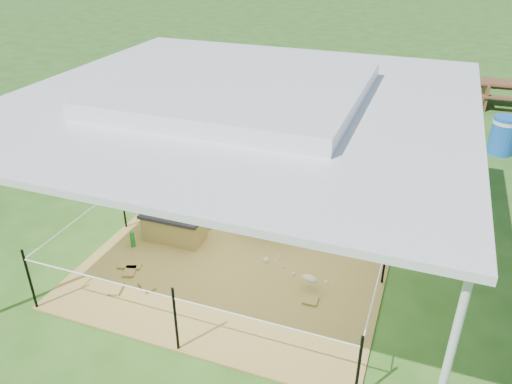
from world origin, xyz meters
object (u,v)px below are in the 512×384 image
(straw_bale, at_px, (174,228))
(green_bottle, at_px, (133,239))
(trash_barrel, at_px, (503,135))
(pony, at_px, (263,213))
(distant_person, at_px, (420,93))
(foal, at_px, (310,277))
(picnic_table_far, at_px, (511,95))
(woman, at_px, (176,186))
(picnic_table_near, at_px, (404,99))

(straw_bale, relative_size, green_bottle, 3.60)
(green_bottle, distance_m, trash_barrel, 8.74)
(pony, height_order, distant_person, distant_person)
(green_bottle, height_order, foal, foal)
(picnic_table_far, bearing_deg, woman, -123.93)
(trash_barrel, distance_m, picnic_table_near, 3.24)
(woman, distance_m, green_bottle, 1.20)
(green_bottle, height_order, pony, pony)
(woman, bearing_deg, foal, 77.33)
(foal, bearing_deg, trash_barrel, 77.62)
(pony, height_order, picnic_table_near, pony)
(picnic_table_far, bearing_deg, distant_person, -151.92)
(straw_bale, distance_m, pony, 1.52)
(foal, bearing_deg, green_bottle, -169.06)
(straw_bale, xyz_separation_m, trash_barrel, (5.42, 5.93, 0.20))
(picnic_table_near, bearing_deg, pony, -114.37)
(foal, xyz_separation_m, trash_barrel, (2.92, 6.44, 0.20))
(pony, distance_m, distant_person, 7.77)
(picnic_table_far, xyz_separation_m, distant_person, (-2.48, -1.50, 0.22))
(green_bottle, height_order, distant_person, distant_person)
(straw_bale, height_order, pony, pony)
(straw_bale, height_order, picnic_table_near, picnic_table_near)
(picnic_table_near, distance_m, picnic_table_far, 3.29)
(straw_bale, relative_size, trash_barrel, 1.11)
(woman, relative_size, pony, 1.10)
(straw_bale, height_order, trash_barrel, trash_barrel)
(foal, distance_m, distant_person, 8.68)
(green_bottle, bearing_deg, picnic_table_near, 67.55)
(straw_bale, bearing_deg, green_bottle, -140.71)
(foal, bearing_deg, distant_person, 96.27)
(picnic_table_near, bearing_deg, trash_barrel, -52.83)
(straw_bale, height_order, woman, woman)
(woman, xyz_separation_m, green_bottle, (-0.65, -0.45, -0.90))
(picnic_table_near, bearing_deg, distant_person, -0.10)
(distant_person, bearing_deg, pony, 59.65)
(straw_bale, xyz_separation_m, woman, (0.10, -0.00, 0.82))
(straw_bale, relative_size, distant_person, 0.84)
(woman, relative_size, picnic_table_far, 0.67)
(trash_barrel, bearing_deg, picnic_table_far, 83.45)
(picnic_table_near, height_order, distant_person, distant_person)
(trash_barrel, bearing_deg, pony, -127.23)
(pony, distance_m, picnic_table_near, 7.59)
(green_bottle, bearing_deg, pony, 28.84)
(straw_bale, relative_size, picnic_table_far, 0.56)
(pony, xyz_separation_m, distant_person, (1.99, 7.51, 0.10))
(picnic_table_near, distance_m, distant_person, 0.45)
(green_bottle, xyz_separation_m, trash_barrel, (5.97, 6.38, 0.28))
(picnic_table_near, relative_size, picnic_table_far, 1.14)
(green_bottle, xyz_separation_m, pony, (1.92, 1.06, 0.32))
(distant_person, bearing_deg, picnic_table_far, -164.32)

